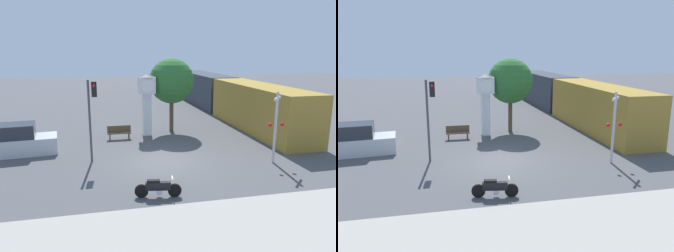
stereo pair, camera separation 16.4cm
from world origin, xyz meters
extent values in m
plane|color=#4C4C4F|center=(0.00, 0.00, 0.00)|extent=(120.00, 120.00, 0.00)
cube|color=#9E998E|center=(0.00, -8.28, 0.05)|extent=(36.00, 6.00, 0.10)
cylinder|color=black|center=(-0.39, -4.39, 0.29)|extent=(0.58, 0.19, 0.57)
cylinder|color=black|center=(-1.74, -4.16, 0.29)|extent=(0.58, 0.19, 0.57)
cube|color=black|center=(-1.07, -4.28, 0.49)|extent=(1.07, 0.38, 0.34)
cube|color=black|center=(-1.25, -4.25, 0.71)|extent=(0.56, 0.31, 0.10)
cylinder|color=silver|center=(-1.02, -4.29, 0.26)|extent=(0.29, 0.23, 0.27)
cube|color=silver|center=(-0.49, -4.38, 0.84)|extent=(0.13, 0.42, 0.04)
cube|color=white|center=(0.12, 5.97, 1.50)|extent=(0.59, 0.59, 3.00)
cube|color=white|center=(0.12, 5.97, 3.56)|extent=(1.13, 1.13, 1.13)
cylinder|color=white|center=(0.12, 5.40, 3.56)|extent=(0.90, 0.02, 0.90)
cone|color=#333338|center=(0.12, 5.97, 4.23)|extent=(1.35, 1.35, 0.20)
cube|color=olive|center=(8.67, 5.69, 1.70)|extent=(2.80, 12.15, 3.40)
cube|color=#333842|center=(8.67, 18.44, 1.70)|extent=(2.80, 12.15, 3.40)
cylinder|color=#47474C|center=(-3.75, 0.89, 2.22)|extent=(0.12, 0.12, 4.45)
cube|color=black|center=(-3.45, 0.89, 3.95)|extent=(0.28, 0.24, 0.80)
sphere|color=red|center=(-3.45, 0.74, 4.15)|extent=(0.16, 0.16, 0.16)
cylinder|color=#B7B7BC|center=(5.82, -1.44, 1.93)|extent=(0.14, 0.14, 3.85)
cube|color=white|center=(5.82, -1.44, 3.50)|extent=(0.82, 0.82, 0.14)
sphere|color=red|center=(5.47, -1.49, 2.12)|extent=(0.20, 0.20, 0.20)
sphere|color=red|center=(6.17, -1.49, 2.12)|extent=(0.20, 0.20, 0.20)
cylinder|color=brown|center=(2.07, 6.60, 1.23)|extent=(0.30, 0.30, 2.45)
sphere|color=#2D6B2D|center=(2.07, 6.60, 3.76)|extent=(3.27, 3.27, 3.27)
cube|color=brown|center=(-1.92, 5.15, 0.45)|extent=(1.60, 0.44, 0.08)
cube|color=brown|center=(-1.92, 5.34, 0.70)|extent=(1.60, 0.06, 0.44)
cube|color=brown|center=(-2.56, 5.15, 0.21)|extent=(0.08, 0.35, 0.41)
cube|color=brown|center=(-1.28, 5.15, 0.21)|extent=(0.08, 0.35, 0.41)
cube|color=silver|center=(-7.85, 3.19, 0.50)|extent=(4.35, 2.20, 1.00)
cube|color=#262B33|center=(-8.05, 3.17, 1.40)|extent=(2.35, 1.86, 0.80)
camera|label=1|loc=(-3.43, -16.61, 5.95)|focal=35.00mm
camera|label=2|loc=(-3.27, -16.64, 5.95)|focal=35.00mm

